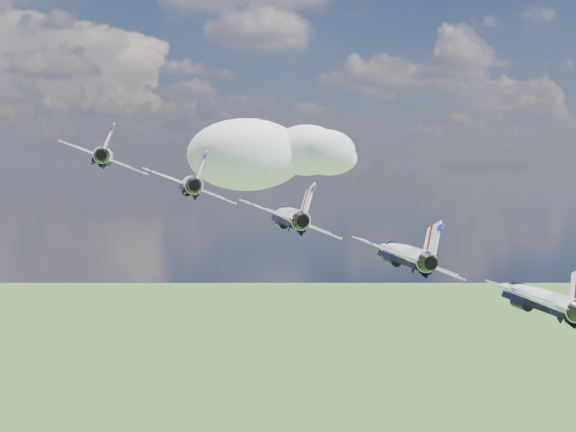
{
  "coord_description": "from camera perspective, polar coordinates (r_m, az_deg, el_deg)",
  "views": [
    {
      "loc": [
        2.77,
        -59.41,
        160.89
      ],
      "look_at": [
        17.93,
        12.8,
        155.86
      ],
      "focal_mm": 45.0,
      "sensor_mm": 36.0,
      "label": 1
    }
  ],
  "objects": [
    {
      "name": "jet_4",
      "position": [
        66.97,
        18.9,
        -6.08
      ],
      "size": [
        11.21,
        15.07,
        7.84
      ],
      "primitive_type": null,
      "rotation": [
        0.0,
        0.38,
        -0.01
      ],
      "color": "white"
    },
    {
      "name": "jet_0",
      "position": [
        87.9,
        -14.25,
        4.63
      ],
      "size": [
        11.21,
        15.07,
        7.84
      ],
      "primitive_type": null,
      "rotation": [
        0.0,
        0.38,
        -0.01
      ],
      "color": "white"
    },
    {
      "name": "jet_3",
      "position": [
        69.41,
        8.95,
        -2.93
      ],
      "size": [
        11.21,
        15.07,
        7.84
      ],
      "primitive_type": null,
      "rotation": [
        0.0,
        0.38,
        -0.01
      ],
      "color": "white"
    },
    {
      "name": "cloud_far",
      "position": [
        265.49,
        0.0,
        4.7
      ],
      "size": [
        63.51,
        49.9,
        24.95
      ],
      "primitive_type": "ellipsoid",
      "color": "white"
    },
    {
      "name": "jet_2",
      "position": [
        73.96,
        -0.0,
        0.0
      ],
      "size": [
        11.21,
        15.07,
        7.84
      ],
      "primitive_type": null,
      "rotation": [
        0.0,
        0.38,
        -0.01
      ],
      "color": "silver"
    },
    {
      "name": "jet_1",
      "position": [
        80.24,
        -7.73,
        2.53
      ],
      "size": [
        11.21,
        15.07,
        7.84
      ],
      "primitive_type": null,
      "rotation": [
        0.0,
        0.38,
        -0.01
      ],
      "color": "white"
    }
  ]
}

